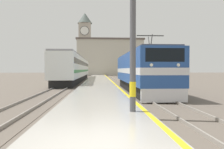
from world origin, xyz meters
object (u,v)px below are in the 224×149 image
Objects in this scene: locomotive_train at (141,71)px; clock_tower at (85,42)px; catenary_mast at (136,4)px; passenger_train at (75,68)px.

locomotive_train is 59.83m from clock_tower.
clock_tower is (-6.25, 69.37, 7.19)m from catenary_mast.
catenary_mast is at bearing -79.47° from passenger_train.
catenary_mast is at bearing -102.16° from locomotive_train.
locomotive_train is 0.67× the size of clock_tower.
passenger_train is at bearing 100.53° from catenary_mast.
catenary_mast is 70.02m from clock_tower.
passenger_train is 41.24m from clock_tower.
clock_tower is at bearing 95.15° from catenary_mast.
locomotive_train is 11.60m from catenary_mast.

